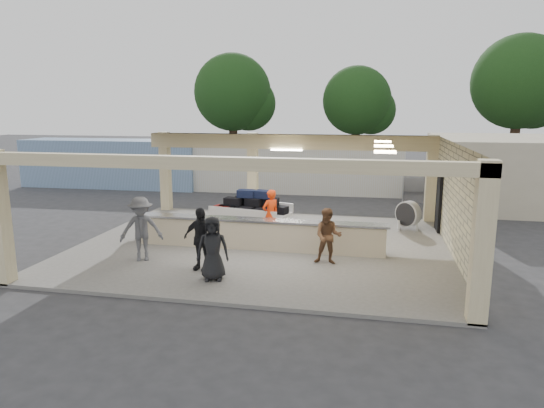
% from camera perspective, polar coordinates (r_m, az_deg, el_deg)
% --- Properties ---
extents(ground, '(120.00, 120.00, 0.00)m').
position_cam_1_polar(ground, '(16.24, -1.15, -5.12)').
color(ground, '#2D2D2F').
rests_on(ground, ground).
extents(pavilion, '(12.01, 10.00, 3.55)m').
position_cam_1_polar(pavilion, '(16.51, 0.07, -0.03)').
color(pavilion, '#64615D').
rests_on(pavilion, ground).
extents(baggage_counter, '(8.20, 0.58, 0.98)m').
position_cam_1_polar(baggage_counter, '(15.61, -1.57, -3.55)').
color(baggage_counter, '#C8B695').
rests_on(baggage_counter, pavilion).
extents(luggage_cart, '(2.92, 2.13, 1.55)m').
position_cam_1_polar(luggage_cart, '(17.73, -2.47, -0.58)').
color(luggage_cart, silver).
rests_on(luggage_cart, pavilion).
extents(drum_fan, '(0.95, 0.88, 1.08)m').
position_cam_1_polar(drum_fan, '(18.78, 15.72, -1.17)').
color(drum_fan, silver).
rests_on(drum_fan, pavilion).
extents(baggage_handler, '(0.69, 0.71, 1.75)m').
position_cam_1_polar(baggage_handler, '(16.60, -0.17, -1.27)').
color(baggage_handler, red).
rests_on(baggage_handler, pavilion).
extents(passenger_a, '(0.80, 0.35, 1.65)m').
position_cam_1_polar(passenger_a, '(14.14, 6.61, -3.79)').
color(passenger_a, brown).
rests_on(passenger_a, pavilion).
extents(passenger_b, '(1.09, 0.54, 1.77)m').
position_cam_1_polar(passenger_b, '(13.68, -8.40, -4.07)').
color(passenger_b, black).
rests_on(passenger_b, pavilion).
extents(passenger_c, '(1.31, 0.91, 1.92)m').
position_cam_1_polar(passenger_c, '(14.83, -15.14, -2.85)').
color(passenger_c, '#54555A').
rests_on(passenger_c, pavilion).
extents(passenger_d, '(0.89, 0.53, 1.71)m').
position_cam_1_polar(passenger_d, '(12.84, -6.99, -5.21)').
color(passenger_d, black).
rests_on(passenger_d, pavilion).
extents(car_white_a, '(5.11, 2.80, 1.40)m').
position_cam_1_polar(car_white_a, '(28.22, 17.49, 2.81)').
color(car_white_a, silver).
rests_on(car_white_a, ground).
extents(car_dark, '(3.92, 3.26, 1.27)m').
position_cam_1_polar(car_dark, '(30.07, 19.07, 3.08)').
color(car_dark, black).
rests_on(car_dark, ground).
extents(container_white, '(12.75, 2.83, 2.75)m').
position_cam_1_polar(container_white, '(27.09, 1.58, 4.44)').
color(container_white, silver).
rests_on(container_white, ground).
extents(container_blue, '(10.65, 2.76, 2.76)m').
position_cam_1_polar(container_blue, '(30.19, -18.17, 4.59)').
color(container_blue, '#7B99C5').
rests_on(container_blue, ground).
extents(fence, '(12.06, 0.06, 2.03)m').
position_cam_1_polar(fence, '(25.56, 28.75, 1.92)').
color(fence, gray).
rests_on(fence, ground).
extents(tree_left, '(6.60, 6.30, 9.00)m').
position_cam_1_polar(tree_left, '(40.92, -4.15, 12.60)').
color(tree_left, '#382619').
rests_on(tree_left, ground).
extents(tree_mid, '(6.00, 5.60, 8.00)m').
position_cam_1_polar(tree_mid, '(41.36, 10.39, 11.57)').
color(tree_mid, '#382619').
rests_on(tree_mid, ground).
extents(tree_right, '(7.20, 7.00, 10.00)m').
position_cam_1_polar(tree_right, '(41.80, 27.48, 12.23)').
color(tree_right, '#382619').
rests_on(tree_right, ground).
extents(adjacent_building, '(6.00, 8.00, 3.20)m').
position_cam_1_polar(adjacent_building, '(26.06, 25.08, 3.62)').
color(adjacent_building, beige).
rests_on(adjacent_building, ground).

